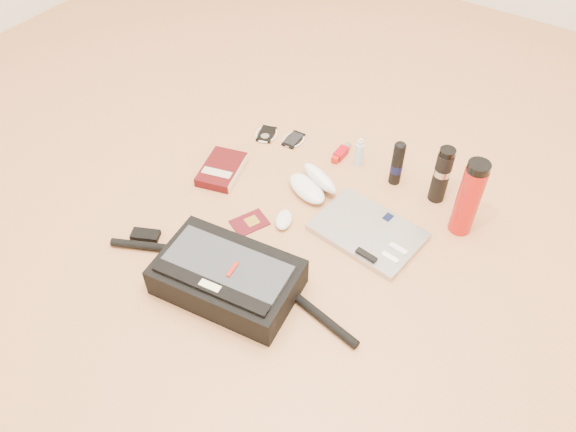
% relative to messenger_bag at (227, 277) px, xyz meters
% --- Properties ---
extents(ground, '(4.00, 4.00, 0.00)m').
position_rel_messenger_bag_xyz_m(ground, '(0.06, 0.26, -0.06)').
color(ground, tan).
rests_on(ground, ground).
extents(messenger_bag, '(0.88, 0.32, 0.12)m').
position_rel_messenger_bag_xyz_m(messenger_bag, '(0.00, 0.00, 0.00)').
color(messenger_bag, black).
rests_on(messenger_bag, ground).
extents(laptop, '(0.38, 0.28, 0.03)m').
position_rel_messenger_bag_xyz_m(laptop, '(0.26, 0.44, -0.04)').
color(laptop, '#A8A8AA').
rests_on(laptop, ground).
extents(book, '(0.18, 0.23, 0.04)m').
position_rel_messenger_bag_xyz_m(book, '(-0.35, 0.41, -0.04)').
color(book, '#41090B').
rests_on(book, ground).
extents(passport, '(0.13, 0.15, 0.01)m').
position_rel_messenger_bag_xyz_m(passport, '(-0.11, 0.26, -0.05)').
color(passport, '#4C0C13').
rests_on(passport, ground).
extents(mouse, '(0.09, 0.11, 0.03)m').
position_rel_messenger_bag_xyz_m(mouse, '(-0.01, 0.33, -0.04)').
color(mouse, silver).
rests_on(mouse, ground).
extents(sunglasses_case, '(0.22, 0.21, 0.10)m').
position_rel_messenger_bag_xyz_m(sunglasses_case, '(-0.01, 0.52, -0.02)').
color(sunglasses_case, white).
rests_on(sunglasses_case, ground).
extents(ipod, '(0.11, 0.12, 0.01)m').
position_rel_messenger_bag_xyz_m(ipod, '(-0.34, 0.69, -0.05)').
color(ipod, black).
rests_on(ipod, ground).
extents(phone, '(0.09, 0.11, 0.01)m').
position_rel_messenger_bag_xyz_m(phone, '(-0.23, 0.72, -0.05)').
color(phone, black).
rests_on(phone, ground).
extents(inhaler, '(0.03, 0.12, 0.03)m').
position_rel_messenger_bag_xyz_m(inhaler, '(-0.02, 0.75, -0.04)').
color(inhaler, '#A80511').
rests_on(inhaler, ground).
extents(spray_bottle, '(0.04, 0.04, 0.12)m').
position_rel_messenger_bag_xyz_m(spray_bottle, '(0.05, 0.74, -0.00)').
color(spray_bottle, '#A7D5E8').
rests_on(spray_bottle, ground).
extents(aerosol_can, '(0.05, 0.05, 0.18)m').
position_rel_messenger_bag_xyz_m(aerosol_can, '(0.21, 0.73, 0.04)').
color(aerosol_can, black).
rests_on(aerosol_can, ground).
extents(thermos_black, '(0.06, 0.06, 0.23)m').
position_rel_messenger_bag_xyz_m(thermos_black, '(0.38, 0.73, 0.06)').
color(thermos_black, black).
rests_on(thermos_black, ground).
extents(thermos_red, '(0.08, 0.08, 0.29)m').
position_rel_messenger_bag_xyz_m(thermos_red, '(0.50, 0.64, 0.09)').
color(thermos_red, '#AE1712').
rests_on(thermos_red, ground).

